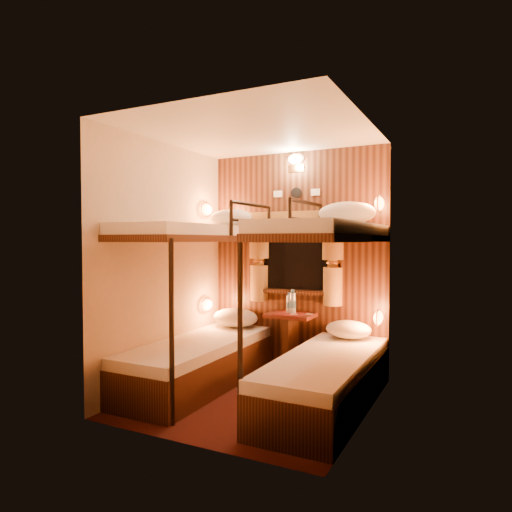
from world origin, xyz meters
The scene contains 22 objects.
floor centered at (0.00, 0.00, 0.00)m, with size 2.10×2.10×0.00m, color #33110E.
ceiling centered at (0.00, 0.00, 2.40)m, with size 2.10×2.10×0.00m, color silver.
wall_back centered at (0.00, 1.05, 1.20)m, with size 2.40×2.40×0.00m, color #C6B293.
wall_front centered at (0.00, -1.05, 1.20)m, with size 2.40×2.40×0.00m, color #C6B293.
wall_left centered at (-1.00, 0.00, 1.20)m, with size 2.40×2.40×0.00m, color #C6B293.
wall_right centered at (1.00, 0.00, 1.20)m, with size 2.40×2.40×0.00m, color #C6B293.
back_panel centered at (0.00, 1.04, 1.20)m, with size 2.00×0.03×2.40m, color black.
bunk_left centered at (-0.65, 0.07, 0.56)m, with size 0.72×1.90×1.82m.
bunk_right centered at (0.65, 0.07, 0.56)m, with size 0.72×1.90×1.82m.
window centered at (0.00, 1.00, 1.18)m, with size 1.00×0.12×0.79m.
curtains centered at (0.00, 0.97, 1.26)m, with size 1.10×0.22×1.00m.
back_fixtures centered at (0.00, 1.00, 2.25)m, with size 0.54×0.09×0.48m.
reading_lamps centered at (0.00, 0.70, 1.24)m, with size 2.00×0.20×1.25m.
table centered at (0.00, 0.85, 0.41)m, with size 0.50×0.34×0.66m.
bottle_left centered at (-0.03, 0.89, 0.74)m, with size 0.06×0.06×0.22m.
bottle_right centered at (0.01, 0.88, 0.76)m, with size 0.07×0.07×0.26m.
sachet_a centered at (0.06, 0.79, 0.65)m, with size 0.08×0.06×0.01m, color silver.
sachet_b centered at (0.20, 0.89, 0.65)m, with size 0.07×0.05×0.01m, color silver.
pillow_lower_left centered at (-0.65, 0.81, 0.56)m, with size 0.53×0.38×0.21m, color silver.
pillow_lower_right centered at (0.65, 0.79, 0.55)m, with size 0.46×0.33×0.18m, color silver.
pillow_upper_left centered at (-0.65, 0.72, 1.68)m, with size 0.48×0.34×0.19m, color silver.
pillow_upper_right centered at (0.65, 0.70, 1.70)m, with size 0.56×0.40×0.22m, color silver.
Camera 1 is at (1.83, -3.66, 1.44)m, focal length 32.00 mm.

